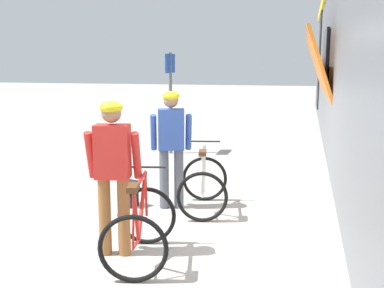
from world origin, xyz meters
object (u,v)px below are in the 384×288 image
(bicycle_near_red, at_px, (140,227))
(cyclist_far_in_blue, at_px, (171,139))
(cyclist_near_in_red, at_px, (113,164))
(platform_sign_post, at_px, (170,86))
(bicycle_far_silver, at_px, (203,184))
(backpack_on_platform, at_px, (128,193))

(bicycle_near_red, bearing_deg, cyclist_far_in_blue, 96.10)
(cyclist_far_in_blue, xyz_separation_m, bicycle_near_red, (0.21, -1.96, -0.65))
(cyclist_far_in_blue, height_order, bicycle_near_red, cyclist_far_in_blue)
(cyclist_near_in_red, height_order, platform_sign_post, platform_sign_post)
(bicycle_far_silver, distance_m, platform_sign_post, 4.68)
(cyclist_far_in_blue, height_order, backpack_on_platform, cyclist_far_in_blue)
(cyclist_far_in_blue, relative_size, bicycle_near_red, 1.48)
(cyclist_near_in_red, bearing_deg, platform_sign_post, 100.11)
(bicycle_near_red, bearing_deg, bicycle_far_silver, 81.51)
(cyclist_near_in_red, bearing_deg, bicycle_near_red, -20.05)
(bicycle_far_silver, bearing_deg, platform_sign_post, 112.26)
(backpack_on_platform, relative_size, platform_sign_post, 0.17)
(cyclist_far_in_blue, height_order, platform_sign_post, platform_sign_post)
(platform_sign_post, bearing_deg, backpack_on_platform, -82.76)
(bicycle_far_silver, bearing_deg, cyclist_near_in_red, -109.67)
(cyclist_near_in_red, relative_size, platform_sign_post, 0.73)
(bicycle_near_red, xyz_separation_m, platform_sign_post, (-1.42, 6.11, 1.22))
(bicycle_near_red, relative_size, backpack_on_platform, 2.97)
(cyclist_far_in_blue, relative_size, backpack_on_platform, 4.40)
(backpack_on_platform, bearing_deg, bicycle_near_red, -44.29)
(cyclist_far_in_blue, xyz_separation_m, backpack_on_platform, (-0.68, -0.07, -0.85))
(cyclist_far_in_blue, bearing_deg, bicycle_far_silver, -3.32)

